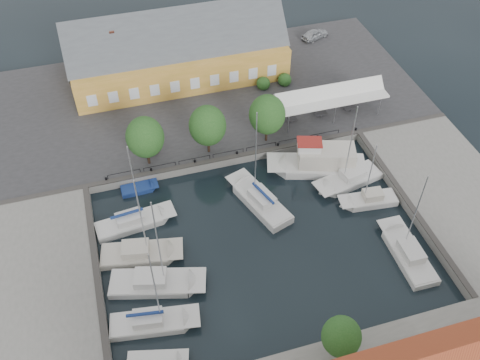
# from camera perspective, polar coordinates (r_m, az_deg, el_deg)

# --- Properties ---
(ground) EXTENTS (140.00, 140.00, 0.00)m
(ground) POSITION_cam_1_polar(r_m,az_deg,el_deg) (55.42, 1.77, -5.32)
(ground) COLOR black
(ground) RESTS_ON ground
(north_quay) EXTENTS (56.00, 26.00, 1.00)m
(north_quay) POSITION_cam_1_polar(r_m,az_deg,el_deg) (71.36, -3.92, 8.75)
(north_quay) COLOR #2D2D30
(north_quay) RESTS_ON ground
(west_quay) EXTENTS (12.00, 24.00, 1.00)m
(west_quay) POSITION_cam_1_polar(r_m,az_deg,el_deg) (53.59, -21.00, -11.37)
(west_quay) COLOR slate
(west_quay) RESTS_ON ground
(east_quay) EXTENTS (12.00, 24.00, 1.00)m
(east_quay) POSITION_cam_1_polar(r_m,az_deg,el_deg) (62.41, 21.99, -1.58)
(east_quay) COLOR slate
(east_quay) RESTS_ON ground
(quay_edge_fittings) EXTENTS (56.00, 24.72, 0.40)m
(quay_edge_fittings) POSITION_cam_1_polar(r_m,az_deg,el_deg) (57.63, 0.37, -1.15)
(quay_edge_fittings) COLOR #383533
(quay_edge_fittings) RESTS_ON north_quay
(warehouse) EXTENTS (28.56, 14.00, 9.55)m
(warehouse) POSITION_cam_1_polar(r_m,az_deg,el_deg) (73.17, -7.12, 13.23)
(warehouse) COLOR #BC8D2D
(warehouse) RESTS_ON north_quay
(tent_canopy) EXTENTS (14.00, 4.00, 2.83)m
(tent_canopy) POSITION_cam_1_polar(r_m,az_deg,el_deg) (66.85, 9.60, 8.72)
(tent_canopy) COLOR white
(tent_canopy) RESTS_ON north_quay
(quay_trees) EXTENTS (18.20, 4.20, 6.30)m
(quay_trees) POSITION_cam_1_polar(r_m,az_deg,el_deg) (59.83, -3.49, 5.81)
(quay_trees) COLOR black
(quay_trees) RESTS_ON north_quay
(car_silver) EXTENTS (4.65, 3.12, 1.47)m
(car_silver) POSITION_cam_1_polar(r_m,az_deg,el_deg) (83.14, 8.00, 15.17)
(car_silver) COLOR #B4B7BC
(car_silver) RESTS_ON north_quay
(car_red) EXTENTS (1.88, 4.26, 1.36)m
(car_red) POSITION_cam_1_polar(r_m,az_deg,el_deg) (63.56, -9.81, 4.14)
(car_red) COLOR #4E111A
(car_red) RESTS_ON north_quay
(center_sailboat) EXTENTS (5.41, 9.33, 12.45)m
(center_sailboat) POSITION_cam_1_polar(r_m,az_deg,el_deg) (57.53, 2.11, -2.32)
(center_sailboat) COLOR silver
(center_sailboat) RESTS_ON ground
(trawler) EXTENTS (11.67, 6.54, 5.00)m
(trawler) POSITION_cam_1_polar(r_m,az_deg,el_deg) (61.48, 8.58, 1.81)
(trawler) COLOR silver
(trawler) RESTS_ON ground
(east_boat_a) EXTENTS (8.38, 4.25, 11.46)m
(east_boat_a) POSITION_cam_1_polar(r_m,az_deg,el_deg) (61.11, 11.54, -0.02)
(east_boat_a) COLOR silver
(east_boat_a) RESTS_ON ground
(east_boat_b) EXTENTS (6.55, 2.74, 9.00)m
(east_boat_b) POSITION_cam_1_polar(r_m,az_deg,el_deg) (59.34, 13.59, -2.19)
(east_boat_b) COLOR silver
(east_boat_b) RESTS_ON ground
(east_boat_c) EXTENTS (2.87, 8.61, 10.88)m
(east_boat_c) POSITION_cam_1_polar(r_m,az_deg,el_deg) (55.63, 17.42, -7.56)
(east_boat_c) COLOR silver
(east_boat_c) RESTS_ON ground
(west_boat_a) EXTENTS (8.58, 3.28, 11.14)m
(west_boat_a) POSITION_cam_1_polar(r_m,az_deg,el_deg) (56.72, -11.26, -4.50)
(west_boat_a) COLOR silver
(west_boat_a) RESTS_ON ground
(west_boat_b) EXTENTS (8.42, 4.22, 11.11)m
(west_boat_b) POSITION_cam_1_polar(r_m,az_deg,el_deg) (54.00, -10.62, -7.82)
(west_boat_b) COLOR #BBB5A8
(west_boat_b) RESTS_ON ground
(west_boat_c) EXTENTS (9.43, 5.16, 12.18)m
(west_boat_c) POSITION_cam_1_polar(r_m,az_deg,el_deg) (51.74, -9.02, -10.88)
(west_boat_c) COLOR silver
(west_boat_c) RESTS_ON ground
(west_boat_d) EXTENTS (8.26, 3.60, 10.79)m
(west_boat_d) POSITION_cam_1_polar(r_m,az_deg,el_deg) (49.54, -9.30, -14.84)
(west_boat_d) COLOR silver
(west_boat_d) RESTS_ON ground
(launch_nw) EXTENTS (4.19, 1.74, 0.88)m
(launch_nw) POSITION_cam_1_polar(r_m,az_deg,el_deg) (60.17, -10.71, -0.98)
(launch_nw) COLOR navy
(launch_nw) RESTS_ON ground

